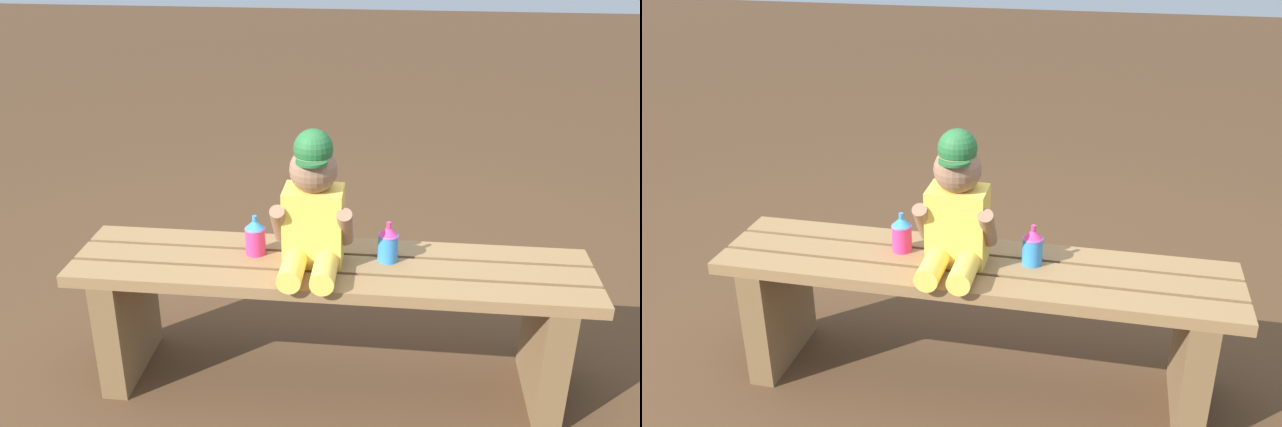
% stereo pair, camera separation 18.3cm
% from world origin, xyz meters
% --- Properties ---
extents(ground_plane, '(16.00, 16.00, 0.00)m').
position_xyz_m(ground_plane, '(0.00, 0.00, 0.00)').
color(ground_plane, '#4C331E').
extents(park_bench, '(1.53, 0.34, 0.42)m').
position_xyz_m(park_bench, '(0.00, 0.00, 0.29)').
color(park_bench, olive).
rests_on(park_bench, ground_plane).
extents(child_figure, '(0.23, 0.27, 0.40)m').
position_xyz_m(child_figure, '(-0.05, -0.01, 0.60)').
color(child_figure, '#F2C64C').
rests_on(child_figure, park_bench).
extents(sippy_cup_left, '(0.06, 0.06, 0.12)m').
position_xyz_m(sippy_cup_left, '(-0.23, 0.03, 0.48)').
color(sippy_cup_left, '#E5337F').
rests_on(sippy_cup_left, park_bench).
extents(sippy_cup_right, '(0.06, 0.06, 0.12)m').
position_xyz_m(sippy_cup_right, '(0.17, 0.03, 0.48)').
color(sippy_cup_right, '#338CE5').
rests_on(sippy_cup_right, park_bench).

